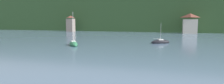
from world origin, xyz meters
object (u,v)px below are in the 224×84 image
at_px(shore_building_west, 71,24).
at_px(sailboat_far_5, 160,42).
at_px(sailboat_far_6, 73,44).
at_px(shore_building_westcentral, 190,24).

distance_m(shore_building_west, sailboat_far_5, 65.65).
bearing_deg(shore_building_west, sailboat_far_6, -59.33).
bearing_deg(sailboat_far_6, shore_building_westcentral, -65.07).
xyz_separation_m(sailboat_far_5, sailboat_far_6, (-18.88, -10.23, 0.02)).
bearing_deg(shore_building_west, shore_building_westcentral, 0.91).
bearing_deg(sailboat_far_6, sailboat_far_5, -97.61).
bearing_deg(shore_building_westcentral, sailboat_far_5, -104.00).
height_order(shore_building_west, sailboat_far_6, shore_building_west).
bearing_deg(sailboat_far_5, shore_building_westcentral, 46.89).
bearing_deg(shore_building_westcentral, shore_building_west, -179.09).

